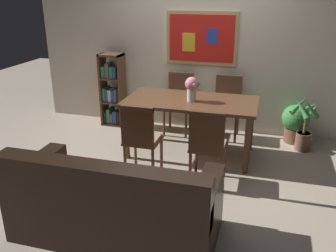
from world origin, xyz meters
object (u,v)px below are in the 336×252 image
Objects in this scene: bookshelf at (113,93)px; dining_chair_far_right at (227,102)px; leather_couch at (114,206)px; flower_vase at (192,87)px; dining_chair_near_left at (141,135)px; potted_ivy at (295,122)px; dining_chair_far_left at (179,98)px; potted_palm at (304,127)px; dining_table at (191,107)px; dining_chair_near_right at (208,141)px.

dining_chair_far_right is at bearing -0.19° from bookshelf.
flower_vase is (0.29, 1.84, 0.63)m from leather_couch.
dining_chair_near_left is at bearing 97.45° from leather_couch.
potted_ivy is 1.72m from flower_vase.
leather_couch is (0.08, -2.65, -0.22)m from dining_chair_far_left.
bookshelf is 1.73m from flower_vase.
potted_palm is at bearing 35.17° from dining_chair_near_left.
dining_table is at bearing 81.95° from leather_couch.
dining_chair_far_right is 0.51× the size of leather_couch.
leather_couch is 3.05× the size of potted_ivy.
dining_chair_far_right is 1.54× the size of potted_ivy.
dining_table is at bearing -28.31° from bookshelf.
potted_palm is (2.92, -0.24, -0.19)m from bookshelf.
potted_palm is at bearing -4.73° from bookshelf.
dining_table is at bearing 115.39° from dining_chair_near_right.
bookshelf is at bearing 175.27° from potted_palm.
dining_chair_far_left reaches higher than potted_ivy.
flower_vase is (-1.45, -0.58, 0.60)m from potted_palm.
flower_vase reaches higher than dining_chair_near_left.
dining_chair_near_left is 0.95m from flower_vase.
dining_table is 0.85m from dining_chair_near_right.
dining_chair_near_left is 1.18× the size of potted_palm.
potted_ivy is 1.90× the size of flower_vase.
bookshelf is 3.72× the size of flower_vase.
dining_table is 1.47× the size of bookshelf.
dining_table is at bearing -116.06° from dining_chair_far_right.
bookshelf is (-1.81, 1.54, -0.01)m from dining_chair_near_right.
bookshelf is at bearing 151.69° from dining_table.
leather_couch is 1.96m from flower_vase.
flower_vase is at bearing -158.03° from potted_palm.
dining_chair_far_left is (-0.35, 0.76, -0.13)m from dining_table.
bookshelf is at bearing 150.65° from flower_vase.
potted_ivy is at bearing 57.38° from dining_chair_near_right.
leather_couch is (-0.27, -1.88, -0.35)m from dining_table.
bookshelf reaches higher than dining_chair_near_right.
dining_chair_near_left is at bearing -120.14° from flower_vase.
dining_chair_far_left is 2.66m from leather_couch.
dining_table is 1.86× the size of dining_chair_near_left.
dining_chair_near_left is at bearing -56.41° from bookshelf.
dining_chair_near_left is at bearing -138.12° from potted_ivy.
dining_chair_far_right is 0.79× the size of bookshelf.
bookshelf is (-1.04, 1.56, -0.01)m from dining_chair_near_left.
dining_chair_near_left is at bearing -116.85° from dining_chair_far_right.
dining_chair_near_right is at bearing -64.61° from dining_table.
leather_couch is 3.15m from potted_ivy.
flower_vase is (-0.36, -0.82, 0.41)m from dining_chair_far_right.
bookshelf is at bearing 139.58° from dining_chair_near_right.
potted_ivy is at bearing 110.89° from potted_palm.
dining_chair_near_right is 1.18× the size of potted_palm.
dining_chair_far_right is at bearing 89.34° from dining_chair_near_right.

